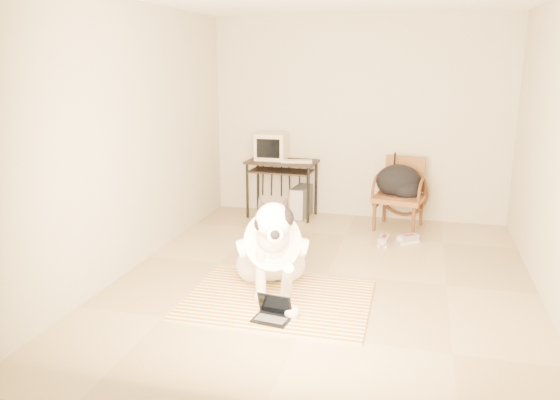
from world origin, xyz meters
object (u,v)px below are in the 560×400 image
at_px(computer_desk, 282,169).
at_px(crt_monitor, 272,146).
at_px(laptop, 273,313).
at_px(pc_tower, 301,202).
at_px(backpack, 400,183).
at_px(dog, 272,250).
at_px(rattan_chair, 400,193).

bearing_deg(computer_desk, crt_monitor, 156.08).
relative_size(laptop, pc_tower, 0.68).
bearing_deg(backpack, dog, -114.50).
bearing_deg(crt_monitor, laptop, -74.38).
bearing_deg(dog, computer_desk, 102.39).
height_order(dog, crt_monitor, crt_monitor).
bearing_deg(backpack, computer_desk, 173.85).
relative_size(crt_monitor, pc_tower, 0.87).
xyz_separation_m(pc_tower, backpack, (1.33, -0.22, 0.39)).
xyz_separation_m(crt_monitor, rattan_chair, (1.77, -0.18, -0.51)).
relative_size(dog, pc_tower, 2.71).
bearing_deg(dog, rattan_chair, 65.93).
distance_m(dog, crt_monitor, 2.71).
distance_m(dog, rattan_chair, 2.60).
xyz_separation_m(dog, crt_monitor, (-0.71, 2.55, 0.56)).
bearing_deg(crt_monitor, pc_tower, -3.21).
bearing_deg(laptop, crt_monitor, 105.62).
xyz_separation_m(dog, computer_desk, (-0.54, 2.48, 0.27)).
xyz_separation_m(crt_monitor, pc_tower, (0.43, -0.02, -0.75)).
height_order(dog, pc_tower, dog).
height_order(rattan_chair, backpack, rattan_chair).
relative_size(pc_tower, rattan_chair, 0.53).
distance_m(crt_monitor, pc_tower, 0.87).
bearing_deg(dog, backpack, 65.50).
distance_m(laptop, pc_tower, 3.17).
bearing_deg(pc_tower, dog, -83.76).
height_order(laptop, backpack, backpack).
bearing_deg(computer_desk, dog, -77.61).
bearing_deg(rattan_chair, laptop, -106.52).
relative_size(laptop, computer_desk, 0.34).
bearing_deg(pc_tower, crt_monitor, 176.79).
distance_m(pc_tower, backpack, 1.40).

